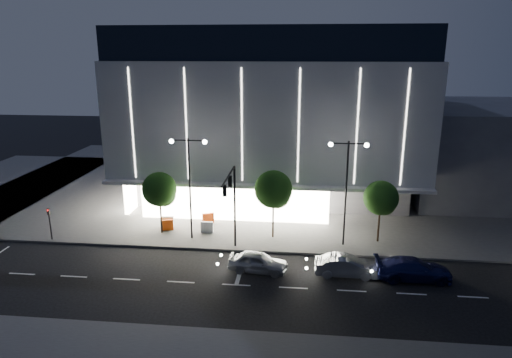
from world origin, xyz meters
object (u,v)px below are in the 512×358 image
at_px(traffic_mast, 232,196).
at_px(barrier_b, 168,222).
at_px(street_lamp_west, 189,174).
at_px(barrier_c, 208,218).
at_px(tree_right, 381,200).
at_px(car_lead, 258,262).
at_px(tree_mid, 274,191).
at_px(barrier_d, 207,227).
at_px(car_second, 346,266).
at_px(car_third, 413,269).
at_px(barrier_a, 167,225).
at_px(tree_left, 160,191).
at_px(street_lamp_east, 347,178).
at_px(ped_signal_far, 50,220).

relative_size(traffic_mast, barrier_b, 6.43).
bearing_deg(street_lamp_west, barrier_c, 79.10).
distance_m(tree_right, car_lead, 12.00).
relative_size(tree_mid, barrier_b, 5.59).
height_order(tree_mid, barrier_d, tree_mid).
relative_size(tree_right, car_second, 1.20).
relative_size(traffic_mast, barrier_c, 6.43).
height_order(tree_mid, car_third, tree_mid).
bearing_deg(street_lamp_west, car_third, -16.94).
xyz_separation_m(tree_right, car_second, (-3.23, -6.31, -3.13)).
distance_m(street_lamp_west, barrier_a, 6.13).
bearing_deg(tree_mid, barrier_a, 176.84).
distance_m(tree_left, car_third, 21.69).
relative_size(street_lamp_east, car_third, 1.66).
height_order(traffic_mast, street_lamp_west, street_lamp_west).
height_order(street_lamp_east, tree_mid, street_lamp_east).
xyz_separation_m(car_third, barrier_c, (-16.81, 8.96, -0.14)).
bearing_deg(barrier_b, street_lamp_east, -15.17).
distance_m(tree_right, car_third, 7.22).
height_order(tree_right, barrier_c, tree_right).
height_order(tree_mid, barrier_b, tree_mid).
bearing_deg(ped_signal_far, car_second, -8.68).
bearing_deg(tree_left, car_third, -17.23).
bearing_deg(street_lamp_west, traffic_mast, -33.65).
height_order(traffic_mast, tree_mid, traffic_mast).
relative_size(car_lead, car_third, 0.82).
height_order(traffic_mast, barrier_c, traffic_mast).
bearing_deg(ped_signal_far, street_lamp_west, 7.13).
xyz_separation_m(street_lamp_east, barrier_b, (-15.86, 2.38, -5.31)).
bearing_deg(barrier_a, barrier_c, 14.91).
xyz_separation_m(tree_right, barrier_a, (-18.68, 0.53, -3.23)).
xyz_separation_m(street_lamp_west, tree_left, (-2.97, 1.02, -1.92)).
xyz_separation_m(tree_mid, tree_right, (9.00, -0.00, -0.45)).
xyz_separation_m(tree_right, barrier_c, (-15.33, 2.61, -3.23)).
distance_m(traffic_mast, car_second, 10.12).
height_order(street_lamp_east, car_third, street_lamp_east).
relative_size(traffic_mast, barrier_a, 6.43).
relative_size(tree_left, tree_mid, 0.93).
bearing_deg(traffic_mast, street_lamp_east, 16.48).
xyz_separation_m(ped_signal_far, barrier_c, (12.70, 5.13, -1.24)).
height_order(car_lead, barrier_b, car_lead).
relative_size(ped_signal_far, tree_mid, 0.49).
bearing_deg(tree_mid, street_lamp_east, -9.69).
relative_size(tree_right, barrier_b, 5.01).
height_order(street_lamp_west, barrier_b, street_lamp_west).
bearing_deg(car_lead, barrier_b, 57.44).
bearing_deg(barrier_c, barrier_a, -171.41).
height_order(barrier_a, barrier_d, same).
distance_m(street_lamp_west, tree_mid, 7.28).
height_order(tree_right, barrier_d, tree_right).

